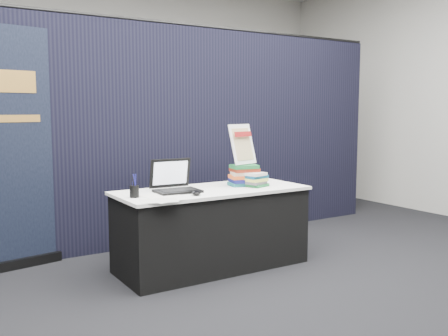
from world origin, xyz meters
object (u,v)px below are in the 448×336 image
Objects in this scene: stacking_chair at (205,194)px; book_stack_tall at (244,175)px; display_table at (212,228)px; laptop at (175,184)px; info_sign at (242,145)px; book_stack_short at (257,180)px; pullup_banner at (5,163)px.

book_stack_tall is at bearing -92.10° from stacking_chair.
display_table is 0.61m from book_stack_tall.
laptop is 1.00× the size of info_sign.
display_table is 0.86m from info_sign.
stacking_chair is (0.07, 0.85, -0.61)m from info_sign.
book_stack_tall reaches higher than display_table.
laptop reaches higher than book_stack_short.
book_stack_short is (0.06, -0.12, -0.03)m from book_stack_tall.
book_stack_short is at bearing -13.87° from display_table.
pullup_banner reaches higher than book_stack_short.
pullup_banner is at bearing 149.93° from display_table.
pullup_banner is (-2.07, 1.06, 0.18)m from book_stack_short.
pullup_banner reaches higher than display_table.
laptop is 0.42× the size of stacking_chair.
pullup_banner is (-2.01, 0.90, -0.15)m from info_sign.
pullup_banner reaches higher than book_stack_tall.
stacking_chair reaches higher than display_table.
laptop is 0.73m from book_stack_tall.
book_stack_short is at bearing -7.96° from laptop.
book_stack_short is (0.44, -0.11, 0.44)m from display_table.
book_stack_short is at bearing -81.78° from info_sign.
laptop reaches higher than display_table.
book_stack_short is 0.10× the size of pullup_banner.
laptop is 0.18× the size of pullup_banner.
info_sign is 0.18× the size of pullup_banner.
laptop is 1.20m from stacking_chair.
book_stack_tall is at bearing 117.33° from book_stack_short.
info_sign is at bearing 112.44° from book_stack_short.
info_sign reaches higher than display_table.
display_table is 1.99m from pullup_banner.
info_sign is 2.21m from pullup_banner.
display_table is at bearing -113.89° from stacking_chair.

